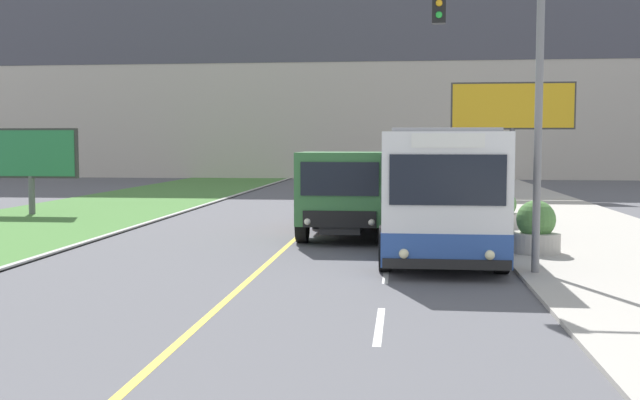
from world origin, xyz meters
TOP-DOWN VIEW (x-y plane):
  - apartment_block_background at (0.00, 57.92)m, footprint 80.00×8.04m
  - city_bus at (3.96, 17.48)m, footprint 2.74×12.23m
  - dump_truck at (1.43, 18.10)m, footprint 2.54×6.26m
  - car_distant at (3.95, 32.82)m, footprint 1.80×4.30m
  - traffic_light_mast at (5.24, 12.45)m, footprint 2.28×0.32m
  - billboard_large at (8.52, 35.08)m, footprint 6.12×0.24m
  - billboard_small at (-11.18, 23.97)m, footprint 3.78×0.24m
  - planter_round_near at (6.35, 15.31)m, footprint 1.19×1.19m
  - planter_round_second at (6.28, 20.80)m, footprint 1.02×1.02m

SIDE VIEW (x-z plane):
  - planter_round_second at x=6.28m, z-range 0.01..1.16m
  - planter_round_near at x=6.35m, z-range 0.00..1.29m
  - car_distant at x=3.95m, z-range -0.04..1.41m
  - dump_truck at x=1.43m, z-range 0.02..2.54m
  - city_bus at x=3.96m, z-range 0.03..3.11m
  - billboard_small at x=-11.18m, z-range 0.63..3.96m
  - traffic_light_mast at x=5.24m, z-range 0.85..7.29m
  - billboard_large at x=8.52m, z-range 1.55..7.35m
  - apartment_block_background at x=0.00m, z-range 0.00..25.54m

